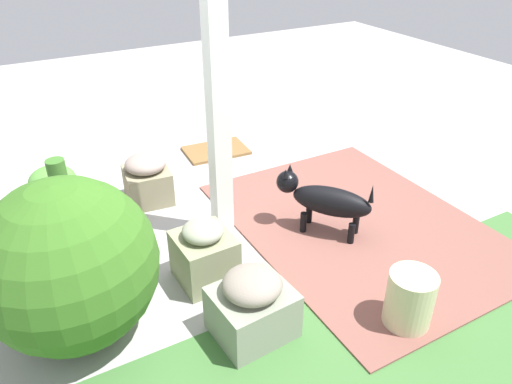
% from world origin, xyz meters
% --- Properties ---
extents(ground_plane, '(12.00, 12.00, 0.00)m').
position_xyz_m(ground_plane, '(0.00, 0.00, 0.00)').
color(ground_plane, '#A6A1A2').
extents(brick_path, '(1.80, 2.40, 0.02)m').
position_xyz_m(brick_path, '(-0.74, 0.54, 0.01)').
color(brick_path, brown).
rests_on(brick_path, ground).
extents(porch_pillar, '(0.14, 0.14, 2.12)m').
position_xyz_m(porch_pillar, '(0.28, 0.09, 1.06)').
color(porch_pillar, white).
rests_on(porch_pillar, ground).
extents(stone_planter_nearest, '(0.41, 0.43, 0.44)m').
position_xyz_m(stone_planter_nearest, '(0.63, -0.69, 0.22)').
color(stone_planter_nearest, gray).
rests_on(stone_planter_nearest, ground).
extents(stone_planter_mid, '(0.39, 0.40, 0.47)m').
position_xyz_m(stone_planter_mid, '(0.63, 0.54, 0.22)').
color(stone_planter_mid, gray).
rests_on(stone_planter_mid, ground).
extents(stone_planter_far, '(0.49, 0.43, 0.46)m').
position_xyz_m(stone_planter_far, '(0.58, 1.13, 0.21)').
color(stone_planter_far, gray).
rests_on(stone_planter_far, ground).
extents(round_shrub, '(1.02, 1.02, 1.02)m').
position_xyz_m(round_shrub, '(1.48, 0.61, 0.51)').
color(round_shrub, '#35681F').
rests_on(round_shrub, ground).
extents(terracotta_pot_tall, '(0.25, 0.25, 0.69)m').
position_xyz_m(terracotta_pot_tall, '(1.35, -0.42, 0.25)').
color(terracotta_pot_tall, '#A95330').
rests_on(terracotta_pot_tall, ground).
extents(terracotta_pot_broad, '(0.38, 0.38, 0.39)m').
position_xyz_m(terracotta_pot_broad, '(1.37, -0.94, 0.22)').
color(terracotta_pot_broad, '#C56E4F').
rests_on(terracotta_pot_broad, ground).
extents(dog, '(0.58, 0.69, 0.53)m').
position_xyz_m(dog, '(-0.43, 0.47, 0.31)').
color(dog, black).
rests_on(dog, ground).
extents(ceramic_urn, '(0.29, 0.29, 0.38)m').
position_xyz_m(ceramic_urn, '(-0.30, 1.54, 0.19)').
color(ceramic_urn, beige).
rests_on(ceramic_urn, ground).
extents(doormat, '(0.68, 0.49, 0.03)m').
position_xyz_m(doormat, '(-0.31, -1.30, 0.01)').
color(doormat, brown).
rests_on(doormat, ground).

